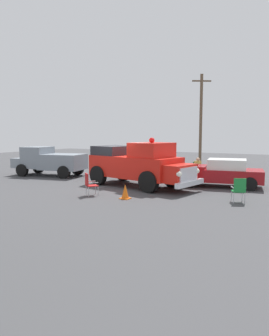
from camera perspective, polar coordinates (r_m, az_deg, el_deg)
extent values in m
plane|color=#424244|center=(17.04, -2.48, -3.21)|extent=(60.00, 60.00, 0.00)
cylinder|color=black|center=(16.61, 6.84, -1.68)|extent=(1.08, 0.51, 1.04)
cylinder|color=black|center=(15.02, 2.54, -2.50)|extent=(1.08, 0.51, 1.04)
cylinder|color=black|center=(18.78, -2.02, -0.71)|extent=(1.08, 0.51, 1.04)
cylinder|color=black|center=(17.39, -6.53, -1.32)|extent=(1.08, 0.51, 1.04)
cube|color=red|center=(16.82, 0.00, 0.28)|extent=(5.21, 3.00, 1.10)
cube|color=red|center=(15.13, 8.17, -0.96)|extent=(1.22, 1.90, 0.84)
cube|color=red|center=(16.02, 3.11, 3.20)|extent=(2.03, 2.19, 0.76)
cube|color=#232328|center=(17.81, -3.77, 3.03)|extent=(2.04, 2.25, 0.60)
cube|color=silver|center=(14.89, 9.62, -1.10)|extent=(0.39, 1.44, 0.64)
cube|color=silver|center=(14.90, 9.92, -2.73)|extent=(0.63, 2.24, 0.24)
sphere|color=white|center=(15.55, 11.13, -0.52)|extent=(0.31, 0.31, 0.26)
sphere|color=white|center=(14.23, 7.99, -1.09)|extent=(0.31, 0.31, 0.26)
sphere|color=red|center=(16.00, 3.12, 4.99)|extent=(0.33, 0.33, 0.28)
cylinder|color=black|center=(16.67, 10.01, -2.33)|extent=(0.72, 0.39, 0.68)
cylinder|color=black|center=(18.28, 10.81, -1.59)|extent=(0.72, 0.39, 0.68)
cylinder|color=black|center=(16.49, 20.03, -2.72)|extent=(0.72, 0.39, 0.68)
cylinder|color=black|center=(18.11, 19.93, -1.93)|extent=(0.72, 0.39, 0.68)
cube|color=maroon|center=(17.29, 15.21, -1.21)|extent=(4.47, 2.58, 0.64)
cube|color=maroon|center=(17.39, 10.47, 0.15)|extent=(1.69, 1.88, 0.20)
cube|color=white|center=(17.21, 16.26, 0.60)|extent=(2.17, 1.90, 0.56)
cube|color=silver|center=(17.58, 8.08, -1.65)|extent=(0.52, 1.90, 0.20)
cylinder|color=black|center=(21.91, -19.51, -0.38)|extent=(0.84, 0.43, 0.80)
cylinder|color=black|center=(23.31, -16.85, 0.09)|extent=(0.84, 0.43, 0.80)
cylinder|color=black|center=(20.16, -12.55, -0.72)|extent=(0.84, 0.43, 0.80)
cylinder|color=black|center=(21.67, -10.15, -0.19)|extent=(0.84, 0.43, 0.80)
cube|color=gray|center=(21.16, -12.75, 1.10)|extent=(3.02, 2.40, 1.00)
cube|color=gray|center=(22.18, -16.97, 1.86)|extent=(1.83, 2.06, 1.40)
cube|color=gray|center=(22.87, -19.18, 0.96)|extent=(1.22, 1.84, 0.64)
cylinder|color=#B7BABF|center=(20.11, 12.21, -1.25)|extent=(0.04, 0.04, 0.44)
cylinder|color=#B7BABF|center=(19.90, 11.10, -1.30)|extent=(0.04, 0.04, 0.44)
cylinder|color=#B7BABF|center=(20.49, 11.62, -1.10)|extent=(0.04, 0.04, 0.44)
cylinder|color=#B7BABF|center=(20.29, 10.52, -1.15)|extent=(0.04, 0.04, 0.44)
cube|color=#1E7F38|center=(20.17, 11.38, -0.54)|extent=(0.68, 0.68, 0.04)
cube|color=#1E7F38|center=(20.35, 11.08, 0.34)|extent=(0.36, 0.38, 0.56)
cube|color=#B7BABF|center=(20.26, 11.99, -0.05)|extent=(0.35, 0.33, 0.03)
cube|color=#B7BABF|center=(20.04, 10.78, -0.09)|extent=(0.35, 0.33, 0.03)
cylinder|color=#B7BABF|center=(14.76, -7.01, -3.87)|extent=(0.04, 0.04, 0.44)
cylinder|color=#B7BABF|center=(14.34, -6.54, -4.17)|extent=(0.04, 0.04, 0.44)
cylinder|color=#B7BABF|center=(14.65, -8.67, -3.97)|extent=(0.04, 0.04, 0.44)
cylinder|color=#B7BABF|center=(14.23, -8.25, -4.27)|extent=(0.04, 0.04, 0.44)
cube|color=#B21E1E|center=(14.45, -7.63, -3.15)|extent=(0.67, 0.67, 0.04)
cube|color=#B21E1E|center=(14.35, -8.57, -2.08)|extent=(0.40, 0.32, 0.56)
cube|color=#B7BABF|center=(14.66, -7.88, -2.37)|extent=(0.30, 0.37, 0.03)
cube|color=#B7BABF|center=(14.20, -7.39, -2.65)|extent=(0.30, 0.37, 0.03)
cylinder|color=#B7BABF|center=(13.83, 16.99, -4.80)|extent=(0.04, 0.04, 0.44)
cylinder|color=#B7BABF|center=(13.92, 18.76, -4.78)|extent=(0.04, 0.04, 0.44)
cylinder|color=#B7BABF|center=(13.40, 17.37, -5.16)|extent=(0.04, 0.04, 0.44)
cylinder|color=#B7BABF|center=(13.51, 19.21, -5.14)|extent=(0.04, 0.04, 0.44)
cube|color=#1E7F38|center=(13.62, 18.12, -4.00)|extent=(0.64, 0.64, 0.04)
cube|color=#1E7F38|center=(13.34, 18.39, -2.97)|extent=(0.45, 0.24, 0.56)
cube|color=#B7BABF|center=(13.54, 17.15, -3.31)|extent=(0.22, 0.41, 0.03)
cube|color=#B7BABF|center=(13.65, 19.12, -3.31)|extent=(0.22, 0.41, 0.03)
cylinder|color=#383842|center=(20.01, 11.98, -1.27)|extent=(0.18, 0.18, 0.45)
cylinder|color=#383842|center=(19.91, 11.48, -1.29)|extent=(0.18, 0.18, 0.45)
cube|color=#383842|center=(20.11, 11.78, -0.41)|extent=(0.42, 0.41, 0.13)
cube|color=#383842|center=(20.02, 11.28, -0.43)|extent=(0.42, 0.41, 0.13)
cube|color=gold|center=(20.21, 11.28, 0.49)|extent=(0.43, 0.44, 0.54)
sphere|color=tan|center=(20.16, 11.33, 1.53)|extent=(0.31, 0.31, 0.22)
cylinder|color=#2D334C|center=(20.99, 6.96, -0.23)|extent=(0.21, 0.21, 0.88)
cylinder|color=#2D334C|center=(21.20, 6.81, -0.16)|extent=(0.21, 0.21, 0.88)
cube|color=maroon|center=(21.03, 6.91, 1.75)|extent=(0.46, 0.49, 0.56)
cylinder|color=maroon|center=(20.77, 7.10, 1.53)|extent=(0.14, 0.14, 0.60)
cylinder|color=maroon|center=(21.29, 6.73, 1.65)|extent=(0.14, 0.14, 0.60)
sphere|color=#9E704C|center=(21.00, 6.93, 2.84)|extent=(0.32, 0.32, 0.23)
cylinder|color=brown|center=(29.32, 11.81, 8.48)|extent=(0.26, 0.26, 7.98)
cube|color=brown|center=(29.64, 11.97, 15.04)|extent=(1.48, 1.04, 0.12)
cube|color=orange|center=(13.71, -1.68, -5.47)|extent=(0.40, 0.40, 0.04)
cone|color=orange|center=(13.65, -1.68, -4.17)|extent=(0.32, 0.32, 0.60)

